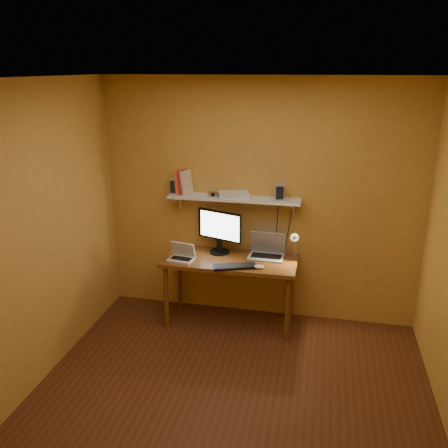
% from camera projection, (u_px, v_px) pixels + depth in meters
% --- Properties ---
extents(room, '(3.44, 3.24, 2.64)m').
position_uv_depth(room, '(230.00, 258.00, 3.57)').
color(room, '#562416').
rests_on(room, ground).
extents(desk, '(1.40, 0.60, 0.75)m').
position_uv_depth(desk, '(230.00, 267.00, 5.01)').
color(desk, brown).
rests_on(desk, ground).
extents(wall_shelf, '(1.40, 0.25, 0.21)m').
position_uv_depth(wall_shelf, '(234.00, 199.00, 4.97)').
color(wall_shelf, silver).
rests_on(wall_shelf, room).
extents(monitor, '(0.50, 0.28, 0.47)m').
position_uv_depth(monitor, '(219.00, 230.00, 5.08)').
color(monitor, black).
rests_on(monitor, desk).
extents(laptop, '(0.38, 0.28, 0.27)m').
position_uv_depth(laptop, '(267.00, 250.00, 5.03)').
color(laptop, gray).
rests_on(laptop, desk).
extents(netbook, '(0.28, 0.23, 0.19)m').
position_uv_depth(netbook, '(182.00, 255.00, 4.96)').
color(netbook, silver).
rests_on(netbook, desk).
extents(keyboard, '(0.45, 0.27, 0.02)m').
position_uv_depth(keyboard, '(235.00, 266.00, 4.77)').
color(keyboard, black).
rests_on(keyboard, desk).
extents(mouse, '(0.11, 0.08, 0.04)m').
position_uv_depth(mouse, '(259.00, 267.00, 4.74)').
color(mouse, silver).
rests_on(mouse, desk).
extents(desk_lamp, '(0.09, 0.23, 0.38)m').
position_uv_depth(desk_lamp, '(295.00, 241.00, 4.90)').
color(desk_lamp, silver).
rests_on(desk_lamp, desk).
extents(speaker_left, '(0.10, 0.10, 0.17)m').
position_uv_depth(speaker_left, '(176.00, 186.00, 5.07)').
color(speaker_left, gray).
rests_on(speaker_left, wall_shelf).
extents(speaker_right, '(0.11, 0.11, 0.17)m').
position_uv_depth(speaker_right, '(279.00, 192.00, 4.84)').
color(speaker_right, gray).
rests_on(speaker_right, wall_shelf).
extents(books, '(0.17, 0.18, 0.25)m').
position_uv_depth(books, '(184.00, 182.00, 5.06)').
color(books, '#EA5A26').
rests_on(books, wall_shelf).
extents(shelf_camera, '(0.11, 0.05, 0.07)m').
position_uv_depth(shelf_camera, '(214.00, 194.00, 4.95)').
color(shelf_camera, silver).
rests_on(shelf_camera, wall_shelf).
extents(router, '(0.35, 0.28, 0.05)m').
position_uv_depth(router, '(234.00, 194.00, 4.97)').
color(router, silver).
rests_on(router, wall_shelf).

